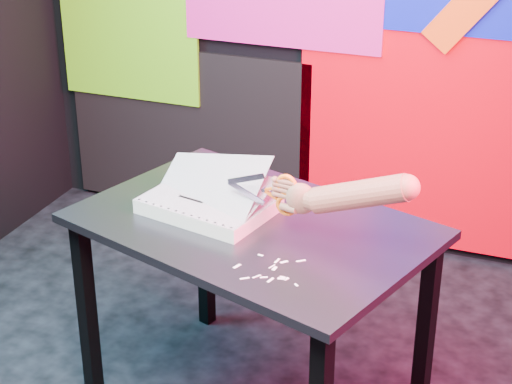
% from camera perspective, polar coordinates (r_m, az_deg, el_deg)
% --- Properties ---
extents(room, '(3.01, 3.01, 2.71)m').
position_cam_1_polar(room, '(2.52, -3.99, 9.71)').
color(room, black).
rests_on(room, ground).
extents(backdrop, '(2.88, 0.05, 2.08)m').
position_cam_1_polar(backdrop, '(3.93, 6.07, 9.33)').
color(backdrop, red).
rests_on(backdrop, ground).
extents(work_table, '(1.29, 1.05, 0.75)m').
position_cam_1_polar(work_table, '(2.82, -0.23, -3.81)').
color(work_table, black).
rests_on(work_table, ground).
extents(printout_stack, '(0.46, 0.37, 0.21)m').
position_cam_1_polar(printout_stack, '(2.84, -3.16, -0.78)').
color(printout_stack, silver).
rests_on(printout_stack, work_table).
extents(scissors, '(0.25, 0.04, 0.14)m').
position_cam_1_polar(scissors, '(2.65, 1.71, -0.14)').
color(scissors, '#969CB9').
rests_on(scissors, printout_stack).
extents(hand_forearm, '(0.46, 0.13, 0.20)m').
position_cam_1_polar(hand_forearm, '(2.54, 6.25, -0.18)').
color(hand_forearm, '#905A46').
rests_on(hand_forearm, work_table).
extents(paper_clippings, '(0.21, 0.18, 0.00)m').
position_cam_1_polar(paper_clippings, '(2.50, 1.02, -5.26)').
color(paper_clippings, white).
rests_on(paper_clippings, work_table).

